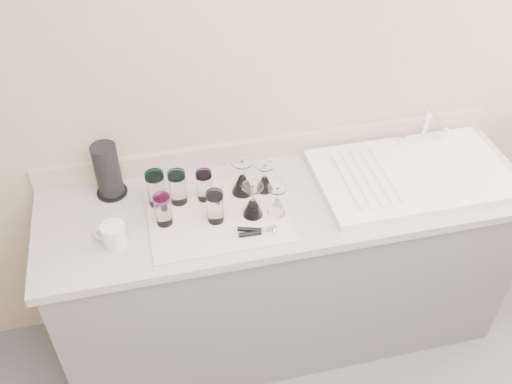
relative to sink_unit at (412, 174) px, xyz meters
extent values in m
cube|color=tan|center=(-0.55, 0.30, 0.33)|extent=(3.50, 0.04, 2.50)
cube|color=slate|center=(-0.55, 0.00, -0.49)|extent=(2.00, 0.60, 0.86)
cube|color=gray|center=(-0.55, 0.00, -0.04)|extent=(2.06, 0.62, 0.04)
cube|color=white|center=(0.00, 0.00, 0.00)|extent=(0.82, 0.50, 0.03)
cylinder|color=silver|center=(0.14, 0.20, 0.11)|extent=(0.02, 0.02, 0.18)
cylinder|color=silver|center=(0.14, 0.12, 0.19)|extent=(0.02, 0.16, 0.02)
cylinder|color=silver|center=(0.04, 0.20, 0.04)|extent=(0.03, 0.03, 0.04)
cylinder|color=silver|center=(0.24, 0.20, 0.04)|extent=(0.03, 0.03, 0.04)
cube|color=silver|center=(-0.86, -0.05, -0.02)|extent=(0.55, 0.42, 0.01)
cylinder|color=white|center=(-1.08, 0.08, 0.06)|extent=(0.07, 0.07, 0.13)
cylinder|color=#108D69|center=(-1.08, 0.08, 0.13)|extent=(0.08, 0.08, 0.02)
cylinder|color=white|center=(-1.00, 0.07, 0.05)|extent=(0.07, 0.07, 0.13)
cylinder|color=#36A8AF|center=(-1.00, 0.07, 0.13)|extent=(0.07, 0.07, 0.02)
cylinder|color=white|center=(-0.89, 0.06, 0.05)|extent=(0.06, 0.06, 0.12)
cylinder|color=purple|center=(-0.89, 0.06, 0.11)|extent=(0.07, 0.07, 0.02)
cylinder|color=white|center=(-1.07, -0.05, 0.05)|extent=(0.06, 0.06, 0.12)
cylinder|color=#C928A0|center=(-1.07, -0.05, 0.11)|extent=(0.07, 0.07, 0.02)
cylinder|color=white|center=(-0.87, -0.08, 0.05)|extent=(0.07, 0.07, 0.12)
cylinder|color=#A996DE|center=(-0.87, -0.08, 0.12)|extent=(0.07, 0.07, 0.02)
cone|color=white|center=(-0.73, 0.07, 0.03)|extent=(0.09, 0.09, 0.09)
cylinder|color=white|center=(-0.73, 0.07, 0.11)|extent=(0.01, 0.01, 0.07)
cylinder|color=white|center=(-0.73, 0.07, 0.15)|extent=(0.09, 0.09, 0.01)
cone|color=white|center=(-0.64, 0.06, 0.02)|extent=(0.07, 0.07, 0.07)
cylinder|color=white|center=(-0.64, 0.06, 0.08)|extent=(0.01, 0.01, 0.05)
cylinder|color=white|center=(-0.64, 0.06, 0.12)|extent=(0.07, 0.07, 0.01)
cone|color=white|center=(-0.72, -0.08, 0.03)|extent=(0.08, 0.08, 0.08)
cylinder|color=white|center=(-0.72, -0.08, 0.10)|extent=(0.01, 0.01, 0.06)
cylinder|color=white|center=(-0.72, -0.08, 0.13)|extent=(0.08, 0.08, 0.01)
cone|color=white|center=(-0.63, -0.09, 0.02)|extent=(0.07, 0.07, 0.07)
cylinder|color=white|center=(-0.63, -0.09, 0.09)|extent=(0.01, 0.01, 0.06)
cylinder|color=white|center=(-0.63, -0.09, 0.12)|extent=(0.07, 0.07, 0.01)
cube|color=silver|center=(-0.68, -0.19, 0.00)|extent=(0.06, 0.04, 0.02)
cylinder|color=black|center=(-0.75, -0.19, 0.00)|extent=(0.11, 0.02, 0.02)
cylinder|color=black|center=(-0.75, -0.17, 0.00)|extent=(0.11, 0.05, 0.02)
cylinder|color=silver|center=(-1.26, -0.11, 0.03)|extent=(0.12, 0.12, 0.09)
torus|color=silver|center=(-1.31, -0.10, 0.03)|extent=(0.07, 0.04, 0.07)
cylinder|color=black|center=(-1.26, 0.19, -0.01)|extent=(0.13, 0.13, 0.01)
cylinder|color=black|center=(-1.26, 0.19, 0.11)|extent=(0.10, 0.10, 0.23)
camera|label=1|loc=(-1.08, -1.69, 1.55)|focal=40.00mm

